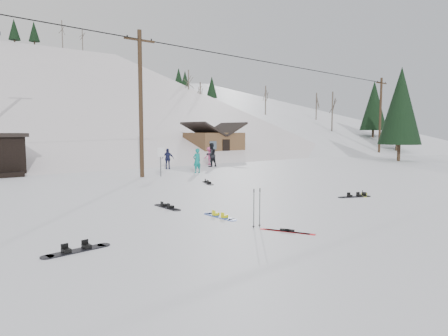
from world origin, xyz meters
TOP-DOWN VIEW (x-y plane):
  - ground at (0.00, 0.00)m, footprint 200.00×200.00m
  - ski_slope at (0.00, 55.00)m, footprint 60.00×85.24m
  - ridge_right at (38.00, 50.00)m, footprint 45.66×93.98m
  - treeline_right at (36.00, 42.00)m, footprint 20.00×60.00m
  - utility_pole at (2.00, 14.00)m, footprint 2.00×0.26m
  - utility_pole_right at (34.00, 17.00)m, footprint 2.00×0.26m
  - trail_sign at (3.10, 13.58)m, footprint 0.50×0.09m
  - cabin at (15.00, 24.00)m, footprint 5.39×4.40m
  - hero_snowboard at (-1.20, 1.74)m, footprint 0.34×1.58m
  - hero_skis at (-0.88, -1.03)m, footprint 0.81×1.50m
  - ski_poles at (-1.23, -0.12)m, footprint 0.33×0.09m
  - board_scatter_a at (-6.26, 0.81)m, footprint 1.71×0.46m
  - board_scatter_b at (-1.79, 4.25)m, footprint 0.34×1.64m
  - board_scatter_d at (5.90, 1.34)m, footprint 1.48×0.79m
  - board_scatter_e at (6.77, 1.41)m, footprint 1.20×0.85m
  - board_scatter_f at (3.51, 9.02)m, footprint 0.85×1.60m
  - skier_teal at (6.11, 13.93)m, footprint 0.64×0.44m
  - skier_dark at (9.64, 17.13)m, footprint 0.93×0.73m
  - skier_pink at (10.61, 18.69)m, footprint 1.01×0.61m
  - skier_navy at (5.92, 17.59)m, footprint 0.97×0.84m

SIDE VIEW (x-z plane):
  - ski_slope at x=0.00m, z-range -44.99..20.99m
  - ridge_right at x=38.00m, z-range -38.30..16.30m
  - ground at x=0.00m, z-range 0.00..0.00m
  - treeline_right at x=36.00m, z-range -5.00..5.00m
  - hero_skis at x=-0.88m, z-range -0.02..0.07m
  - board_scatter_e at x=6.77m, z-range -0.02..0.07m
  - board_scatter_d at x=5.90m, z-range -0.03..0.08m
  - hero_snowboard at x=-1.20m, z-range -0.03..0.08m
  - board_scatter_b at x=-1.79m, z-range -0.03..0.09m
  - board_scatter_f at x=3.51m, z-range -0.03..0.09m
  - board_scatter_a at x=-6.26m, z-range -0.03..0.09m
  - ski_poles at x=-1.23m, z-range 0.01..1.20m
  - skier_pink at x=10.61m, z-range 0.00..1.53m
  - skier_navy at x=5.92m, z-range 0.00..1.56m
  - skier_teal at x=6.11m, z-range 0.00..1.68m
  - skier_dark at x=9.64m, z-range 0.00..1.91m
  - trail_sign at x=3.10m, z-range 0.35..2.20m
  - cabin at x=15.00m, z-range -0.40..3.37m
  - utility_pole at x=2.00m, z-range 0.18..9.18m
  - utility_pole_right at x=34.00m, z-range 0.18..9.18m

